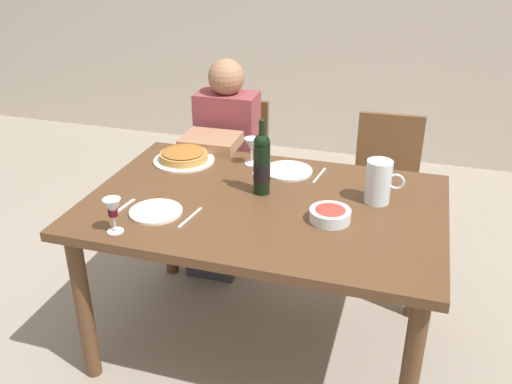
% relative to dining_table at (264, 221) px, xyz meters
% --- Properties ---
extents(ground_plane, '(8.00, 8.00, 0.00)m').
position_rel_dining_table_xyz_m(ground_plane, '(0.00, 0.00, -0.67)').
color(ground_plane, gray).
extents(dining_table, '(1.50, 1.00, 0.76)m').
position_rel_dining_table_xyz_m(dining_table, '(0.00, 0.00, 0.00)').
color(dining_table, brown).
rests_on(dining_table, ground).
extents(wine_bottle, '(0.07, 0.07, 0.33)m').
position_rel_dining_table_xyz_m(wine_bottle, '(-0.04, 0.08, 0.23)').
color(wine_bottle, black).
rests_on(wine_bottle, dining_table).
extents(water_pitcher, '(0.16, 0.11, 0.19)m').
position_rel_dining_table_xyz_m(water_pitcher, '(0.45, 0.14, 0.17)').
color(water_pitcher, silver).
rests_on(water_pitcher, dining_table).
extents(baked_tart, '(0.30, 0.30, 0.06)m').
position_rel_dining_table_xyz_m(baked_tart, '(-0.50, 0.30, 0.12)').
color(baked_tart, silver).
rests_on(baked_tart, dining_table).
extents(salad_bowl, '(0.16, 0.16, 0.06)m').
position_rel_dining_table_xyz_m(salad_bowl, '(0.29, -0.08, 0.12)').
color(salad_bowl, silver).
rests_on(salad_bowl, dining_table).
extents(wine_glass_left_diner, '(0.07, 0.07, 0.13)m').
position_rel_dining_table_xyz_m(wine_glass_left_diner, '(-0.17, 0.36, 0.19)').
color(wine_glass_left_diner, silver).
rests_on(wine_glass_left_diner, dining_table).
extents(wine_glass_right_diner, '(0.07, 0.07, 0.14)m').
position_rel_dining_table_xyz_m(wine_glass_right_diner, '(-0.48, -0.41, 0.19)').
color(wine_glass_right_diner, silver).
rests_on(wine_glass_right_diner, dining_table).
extents(dinner_plate_left_setting, '(0.22, 0.22, 0.01)m').
position_rel_dining_table_xyz_m(dinner_plate_left_setting, '(-0.39, -0.23, 0.10)').
color(dinner_plate_left_setting, silver).
rests_on(dinner_plate_left_setting, dining_table).
extents(dinner_plate_right_setting, '(0.23, 0.23, 0.01)m').
position_rel_dining_table_xyz_m(dinner_plate_right_setting, '(0.02, 0.33, 0.10)').
color(dinner_plate_right_setting, silver).
rests_on(dinner_plate_right_setting, dining_table).
extents(fork_left_setting, '(0.03, 0.16, 0.00)m').
position_rel_dining_table_xyz_m(fork_left_setting, '(-0.54, -0.23, 0.09)').
color(fork_left_setting, silver).
rests_on(fork_left_setting, dining_table).
extents(knife_left_setting, '(0.03, 0.18, 0.00)m').
position_rel_dining_table_xyz_m(knife_left_setting, '(-0.24, -0.23, 0.09)').
color(knife_left_setting, silver).
rests_on(knife_left_setting, dining_table).
extents(knife_right_setting, '(0.03, 0.18, 0.00)m').
position_rel_dining_table_xyz_m(knife_right_setting, '(0.17, 0.33, 0.09)').
color(knife_right_setting, silver).
rests_on(knife_right_setting, dining_table).
extents(spoon_right_setting, '(0.02, 0.16, 0.00)m').
position_rel_dining_table_xyz_m(spoon_right_setting, '(-0.13, 0.33, 0.09)').
color(spoon_right_setting, silver).
rests_on(spoon_right_setting, dining_table).
extents(chair_left, '(0.41, 0.41, 0.87)m').
position_rel_dining_table_xyz_m(chair_left, '(-0.45, 0.92, -0.17)').
color(chair_left, brown).
rests_on(chair_left, ground).
extents(diner_left, '(0.35, 0.51, 1.16)m').
position_rel_dining_table_xyz_m(diner_left, '(-0.45, 0.68, -0.05)').
color(diner_left, '#8E3D42').
rests_on(diner_left, ground).
extents(chair_right, '(0.42, 0.42, 0.87)m').
position_rel_dining_table_xyz_m(chair_right, '(0.45, 0.90, -0.17)').
color(chair_right, brown).
rests_on(chair_right, ground).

